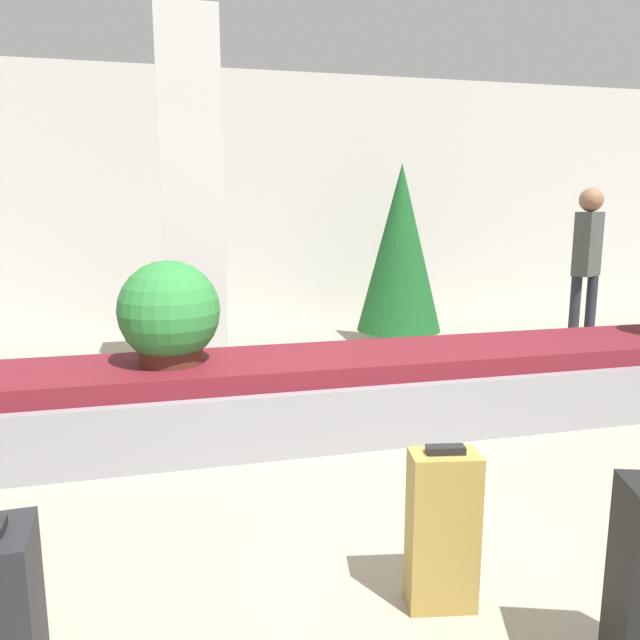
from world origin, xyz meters
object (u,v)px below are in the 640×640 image
object	(u,v)px
suitcase_3	(442,530)
decorated_tree	(400,249)
pillar	(192,204)
traveler_0	(587,255)
potted_plant_1	(169,315)

from	to	relation	value
suitcase_3	decorated_tree	bearing A→B (deg)	81.07
pillar	suitcase_3	distance (m)	3.89
pillar	traveler_0	xyz separation A→B (m)	(4.10, 0.04, -0.53)
potted_plant_1	traveler_0	bearing A→B (deg)	19.61
potted_plant_1	traveler_0	distance (m)	4.62
traveler_0	decorated_tree	distance (m)	1.97
suitcase_3	potted_plant_1	size ratio (longest dim) A/B	0.99
suitcase_3	potted_plant_1	xyz separation A→B (m)	(-1.00, 2.08, 0.55)
decorated_tree	potted_plant_1	bearing A→B (deg)	-137.03
decorated_tree	suitcase_3	bearing A→B (deg)	-109.22
pillar	decorated_tree	world-z (taller)	pillar
potted_plant_1	traveler_0	xyz separation A→B (m)	(4.35, 1.55, 0.18)
pillar	decorated_tree	xyz separation A→B (m)	(2.32, 0.87, -0.49)
traveler_0	decorated_tree	xyz separation A→B (m)	(-1.78, 0.84, 0.04)
suitcase_3	potted_plant_1	bearing A→B (deg)	126.05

